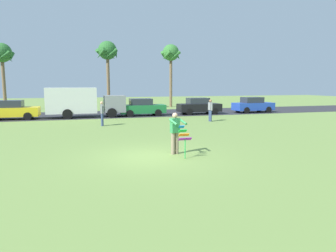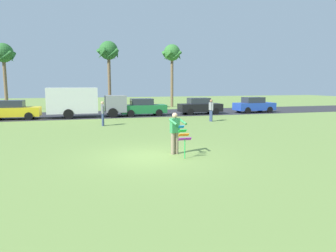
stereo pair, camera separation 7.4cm
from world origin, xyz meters
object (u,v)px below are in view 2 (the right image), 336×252
palm_tree_left_near (3,55)px  palm_tree_right_near (109,53)px  kite_held (184,136)px  parked_truck_grey_van (82,102)px  parked_car_black (200,106)px  parked_car_yellow (13,110)px  parked_car_blue (254,105)px  person_walker_far (211,110)px  person_kite_flyer (175,132)px  palm_tree_centre_far (172,55)px  parked_car_green (143,107)px  person_walker_near (103,113)px

palm_tree_left_near → palm_tree_right_near: palm_tree_right_near is taller
kite_held → parked_truck_grey_van: bearing=102.2°
kite_held → parked_car_black: parked_car_black is taller
parked_car_yellow → parked_truck_grey_van: 5.63m
parked_car_blue → palm_tree_left_near: size_ratio=0.57×
person_walker_far → parked_car_yellow: bearing=159.0°
person_kite_flyer → palm_tree_centre_far: 28.07m
palm_tree_left_near → parked_truck_grey_van: bearing=-51.1°
parked_car_black → person_walker_far: person_walker_far is taller
parked_car_blue → palm_tree_left_near: bearing=158.4°
palm_tree_centre_far → person_kite_flyer: bearing=-106.8°
kite_held → parked_car_blue: parked_car_blue is taller
parked_truck_grey_van → parked_car_green: (5.41, 0.00, -0.64)m
parked_car_black → parked_car_blue: bearing=-0.0°
person_kite_flyer → person_walker_far: bearing=58.5°
kite_held → palm_tree_right_near: palm_tree_right_near is taller
parked_car_black → parked_truck_grey_van: bearing=-180.0°
parked_car_green → person_walker_far: size_ratio=2.44×
parked_car_green → palm_tree_left_near: 17.58m
parked_truck_grey_van → palm_tree_centre_far: (11.43, 10.36, 5.23)m
parked_car_green → palm_tree_right_near: palm_tree_right_near is taller
parked_car_blue → palm_tree_left_near: palm_tree_left_near is taller
palm_tree_left_near → person_walker_near: size_ratio=4.28×
kite_held → palm_tree_centre_far: size_ratio=0.16×
palm_tree_right_near → palm_tree_centre_far: 8.58m
parked_car_black → parked_car_blue: same height
parked_car_yellow → parked_car_green: size_ratio=1.00×
person_kite_flyer → person_walker_near: size_ratio=1.00×
parked_car_yellow → palm_tree_centre_far: size_ratio=0.53×
person_walker_near → person_walker_far: 8.39m
parked_car_black → palm_tree_right_near: 12.63m
parked_car_green → parked_car_blue: same height
palm_tree_right_near → person_walker_near: bearing=-97.6°
parked_car_green → palm_tree_centre_far: bearing=59.9°
parked_car_blue → parked_truck_grey_van: bearing=180.0°
kite_held → parked_car_green: (1.81, 16.64, -0.09)m
kite_held → person_walker_far: person_walker_far is taller
parked_car_yellow → person_walker_near: (6.87, -6.13, 0.16)m
person_kite_flyer → parked_truck_grey_van: size_ratio=0.26×
palm_tree_left_near → palm_tree_right_near: 11.39m
parked_car_blue → palm_tree_right_near: palm_tree_right_near is taller
parked_car_green → palm_tree_right_near: bearing=105.6°
parked_truck_grey_van → parked_car_blue: size_ratio=1.58×
kite_held → parked_car_yellow: (-9.20, 16.64, -0.09)m
parked_car_green → person_walker_near: (-4.14, -6.13, 0.16)m
palm_tree_left_near → parked_car_blue: bearing=-21.6°
palm_tree_left_near → person_walker_near: 19.31m
person_walker_near → person_walker_far: (8.38, 0.27, 0.00)m
parked_car_green → parked_car_black: bearing=0.0°
person_kite_flyer → parked_truck_grey_van: parked_truck_grey_van is taller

